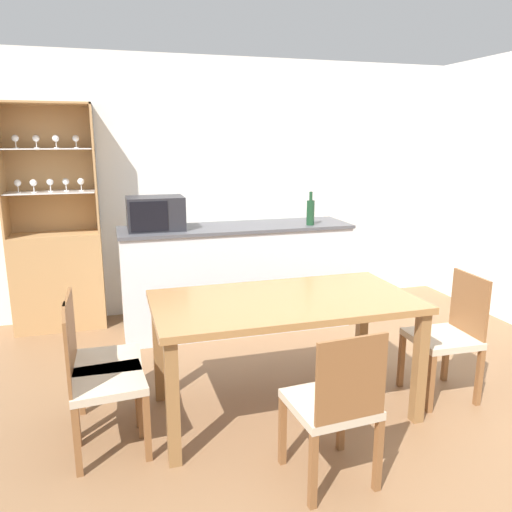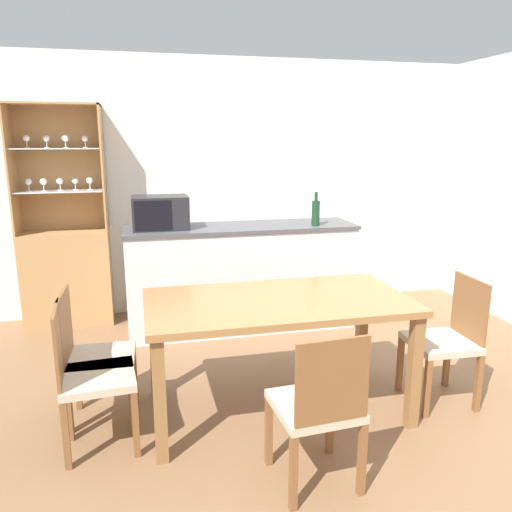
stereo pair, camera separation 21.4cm
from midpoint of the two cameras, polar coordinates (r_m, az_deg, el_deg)
ground_plane at (r=3.20m, az=8.27°, el=-20.23°), size 18.00×18.00×0.00m
wall_back at (r=5.22m, az=-1.90°, el=7.93°), size 6.80×0.06×2.55m
kitchen_counter at (r=4.68m, az=-0.37°, el=-2.43°), size 2.12×0.58×0.98m
display_cabinet at (r=5.06m, az=-19.69°, el=-0.65°), size 0.81×0.37×2.07m
dining_table at (r=3.19m, az=4.42°, el=-6.53°), size 1.65×0.87×0.77m
dining_chair_head_near at (r=2.65m, az=9.51°, el=-16.74°), size 0.43×0.43×0.87m
dining_chair_side_left_far at (r=3.27m, az=-16.28°, el=-11.05°), size 0.42×0.42×0.87m
dining_chair_side_left_near at (r=3.03m, az=-16.51°, el=-13.07°), size 0.44×0.44×0.87m
dining_chair_side_right_near at (r=3.67m, az=22.54°, el=-8.88°), size 0.42×0.42×0.87m
microwave at (r=4.45m, az=-9.54°, el=4.91°), size 0.48×0.34×0.29m
wine_bottle at (r=4.61m, az=8.17°, el=4.97°), size 0.07×0.07×0.31m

